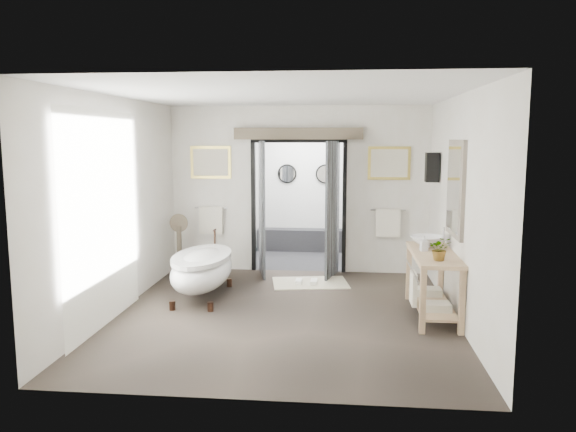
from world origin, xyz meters
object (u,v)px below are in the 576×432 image
object	(u,v)px
vanity	(431,278)
rug	(310,283)
basin	(427,242)
clawfoot_tub	(202,269)

from	to	relation	value
vanity	rug	bearing A→B (deg)	138.50
rug	basin	xyz separation A→B (m)	(1.67, -1.12, 0.92)
rug	basin	distance (m)	2.21
clawfoot_tub	basin	xyz separation A→B (m)	(3.21, -0.14, 0.49)
clawfoot_tub	basin	bearing A→B (deg)	-2.58
basin	vanity	bearing A→B (deg)	-89.89
rug	basin	world-z (taller)	basin
clawfoot_tub	vanity	world-z (taller)	clawfoot_tub
basin	rug	bearing A→B (deg)	143.38
clawfoot_tub	basin	distance (m)	3.25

